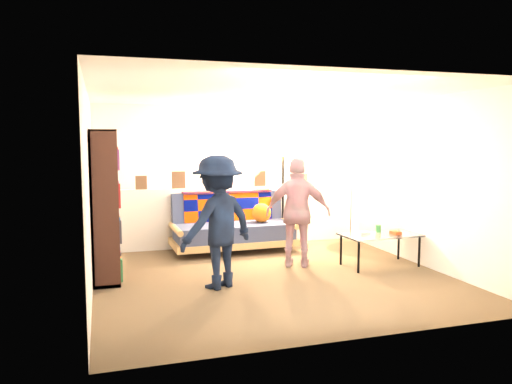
# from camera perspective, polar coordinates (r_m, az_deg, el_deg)

# --- Properties ---
(ground) EXTENTS (5.00, 5.00, 0.00)m
(ground) POSITION_cam_1_polar(r_m,az_deg,el_deg) (6.95, 1.00, -8.98)
(ground) COLOR brown
(ground) RESTS_ON ground
(room_shell) EXTENTS (4.60, 5.05, 2.45)m
(room_shell) POSITION_cam_1_polar(r_m,az_deg,el_deg) (7.16, -0.17, 5.01)
(room_shell) COLOR silver
(room_shell) RESTS_ON ground
(half_wall_ledge) EXTENTS (4.45, 0.15, 1.00)m
(half_wall_ledge) POSITION_cam_1_polar(r_m,az_deg,el_deg) (8.54, -2.81, -2.74)
(half_wall_ledge) COLOR silver
(half_wall_ledge) RESTS_ON ground
(ledge_decor) EXTENTS (2.97, 0.02, 0.45)m
(ledge_decor) POSITION_cam_1_polar(r_m,az_deg,el_deg) (8.39, -4.29, 1.75)
(ledge_decor) COLOR brown
(ledge_decor) RESTS_ON half_wall_ledge
(futon_sofa) EXTENTS (1.99, 1.00, 0.84)m
(futon_sofa) POSITION_cam_1_polar(r_m,az_deg,el_deg) (8.13, -2.62, -3.94)
(futon_sofa) COLOR tan
(futon_sofa) RESTS_ON ground
(bookshelf) EXTENTS (0.32, 0.96, 1.92)m
(bookshelf) POSITION_cam_1_polar(r_m,az_deg,el_deg) (6.68, -16.90, -2.01)
(bookshelf) COLOR black
(bookshelf) RESTS_ON ground
(coffee_table) EXTENTS (1.12, 0.65, 0.57)m
(coffee_table) POSITION_cam_1_polar(r_m,az_deg,el_deg) (7.34, 14.04, -4.92)
(coffee_table) COLOR black
(coffee_table) RESTS_ON ground
(floor_lamp) EXTENTS (0.33, 0.30, 1.63)m
(floor_lamp) POSITION_cam_1_polar(r_m,az_deg,el_deg) (8.48, 3.15, 1.64)
(floor_lamp) COLOR black
(floor_lamp) RESTS_ON ground
(person_left) EXTENTS (1.20, 1.01, 1.61)m
(person_left) POSITION_cam_1_polar(r_m,az_deg,el_deg) (6.05, -4.38, -3.44)
(person_left) COLOR black
(person_left) RESTS_ON ground
(person_right) EXTENTS (0.98, 0.72, 1.55)m
(person_right) POSITION_cam_1_polar(r_m,az_deg,el_deg) (7.06, 4.82, -2.35)
(person_right) COLOR pink
(person_right) RESTS_ON ground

